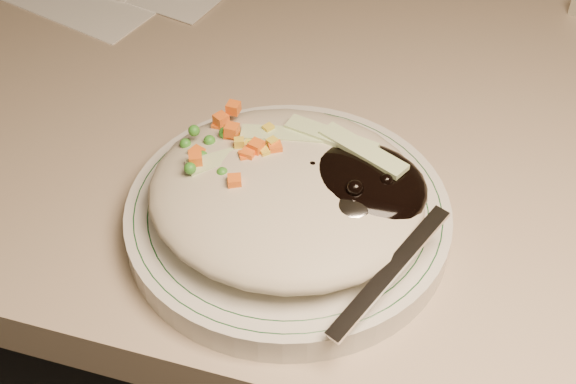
# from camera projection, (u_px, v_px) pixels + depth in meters

# --- Properties ---
(desk) EXTENTS (1.40, 0.70, 0.74)m
(desk) POSITION_uv_depth(u_px,v_px,m) (390.00, 220.00, 0.86)
(desk) COLOR tan
(desk) RESTS_ON ground
(plate) EXTENTS (0.23, 0.23, 0.02)m
(plate) POSITION_uv_depth(u_px,v_px,m) (288.00, 218.00, 0.58)
(plate) COLOR silver
(plate) RESTS_ON desk
(plate_rim) EXTENTS (0.22, 0.22, 0.00)m
(plate_rim) POSITION_uv_depth(u_px,v_px,m) (288.00, 208.00, 0.57)
(plate_rim) COLOR #144723
(plate_rim) RESTS_ON plate
(meal) EXTENTS (0.21, 0.19, 0.05)m
(meal) POSITION_uv_depth(u_px,v_px,m) (294.00, 188.00, 0.55)
(meal) COLOR #B9B096
(meal) RESTS_ON plate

